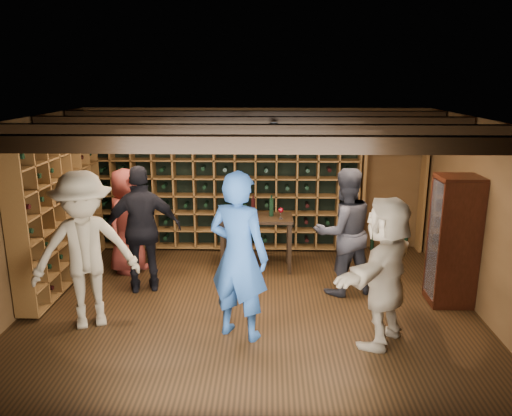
{
  "coord_description": "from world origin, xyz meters",
  "views": [
    {
      "loc": [
        0.24,
        -6.2,
        3.04
      ],
      "look_at": [
        0.07,
        0.2,
        1.33
      ],
      "focal_mm": 35.0,
      "sensor_mm": 36.0,
      "label": 1
    }
  ],
  "objects_px": {
    "guest_khaki": "(85,251)",
    "guest_beige": "(385,271)",
    "display_cabinet": "(453,244)",
    "man_grey_suit": "(344,232)",
    "guest_red_floral": "(128,221)",
    "tasting_table": "(256,223)",
    "guest_woman_black": "(143,230)",
    "man_blue_shirt": "(239,256)"
  },
  "relations": [
    {
      "from": "guest_khaki",
      "to": "guest_beige",
      "type": "height_order",
      "value": "guest_khaki"
    },
    {
      "from": "guest_beige",
      "to": "display_cabinet",
      "type": "bearing_deg",
      "value": 168.37
    },
    {
      "from": "man_grey_suit",
      "to": "guest_red_floral",
      "type": "distance_m",
      "value": 3.35
    },
    {
      "from": "man_grey_suit",
      "to": "tasting_table",
      "type": "height_order",
      "value": "man_grey_suit"
    },
    {
      "from": "display_cabinet",
      "to": "guest_khaki",
      "type": "relative_size",
      "value": 0.89
    },
    {
      "from": "man_grey_suit",
      "to": "guest_red_floral",
      "type": "relative_size",
      "value": 1.09
    },
    {
      "from": "guest_khaki",
      "to": "guest_beige",
      "type": "distance_m",
      "value": 3.57
    },
    {
      "from": "guest_red_floral",
      "to": "guest_woman_black",
      "type": "relative_size",
      "value": 0.91
    },
    {
      "from": "man_blue_shirt",
      "to": "guest_woman_black",
      "type": "bearing_deg",
      "value": -17.42
    },
    {
      "from": "guest_woman_black",
      "to": "guest_beige",
      "type": "xyz_separation_m",
      "value": [
        3.11,
        -1.38,
        -0.04
      ]
    },
    {
      "from": "man_grey_suit",
      "to": "guest_khaki",
      "type": "distance_m",
      "value": 3.45
    },
    {
      "from": "guest_red_floral",
      "to": "guest_beige",
      "type": "xyz_separation_m",
      "value": [
        3.54,
        -2.11,
        0.05
      ]
    },
    {
      "from": "guest_woman_black",
      "to": "guest_khaki",
      "type": "bearing_deg",
      "value": 52.46
    },
    {
      "from": "display_cabinet",
      "to": "man_grey_suit",
      "type": "height_order",
      "value": "man_grey_suit"
    },
    {
      "from": "guest_beige",
      "to": "guest_red_floral",
      "type": "bearing_deg",
      "value": -85.51
    },
    {
      "from": "guest_woman_black",
      "to": "guest_khaki",
      "type": "distance_m",
      "value": 1.14
    },
    {
      "from": "man_blue_shirt",
      "to": "guest_woman_black",
      "type": "height_order",
      "value": "man_blue_shirt"
    },
    {
      "from": "man_blue_shirt",
      "to": "tasting_table",
      "type": "xyz_separation_m",
      "value": [
        0.15,
        2.17,
        -0.24
      ]
    },
    {
      "from": "man_blue_shirt",
      "to": "guest_red_floral",
      "type": "relative_size",
      "value": 1.21
    },
    {
      "from": "display_cabinet",
      "to": "guest_red_floral",
      "type": "relative_size",
      "value": 1.05
    },
    {
      "from": "guest_red_floral",
      "to": "tasting_table",
      "type": "xyz_separation_m",
      "value": [
        2.01,
        0.15,
        -0.07
      ]
    },
    {
      "from": "man_blue_shirt",
      "to": "guest_beige",
      "type": "distance_m",
      "value": 1.68
    },
    {
      "from": "man_blue_shirt",
      "to": "tasting_table",
      "type": "height_order",
      "value": "man_blue_shirt"
    },
    {
      "from": "tasting_table",
      "to": "man_grey_suit",
      "type": "bearing_deg",
      "value": -35.68
    },
    {
      "from": "guest_red_floral",
      "to": "guest_khaki",
      "type": "bearing_deg",
      "value": -156.95
    },
    {
      "from": "guest_woman_black",
      "to": "guest_beige",
      "type": "distance_m",
      "value": 3.41
    },
    {
      "from": "display_cabinet",
      "to": "guest_woman_black",
      "type": "height_order",
      "value": "guest_woman_black"
    },
    {
      "from": "man_grey_suit",
      "to": "guest_khaki",
      "type": "height_order",
      "value": "guest_khaki"
    },
    {
      "from": "man_blue_shirt",
      "to": "guest_red_floral",
      "type": "distance_m",
      "value": 2.75
    },
    {
      "from": "man_grey_suit",
      "to": "guest_khaki",
      "type": "relative_size",
      "value": 0.93
    },
    {
      "from": "guest_beige",
      "to": "tasting_table",
      "type": "distance_m",
      "value": 2.74
    },
    {
      "from": "man_blue_shirt",
      "to": "display_cabinet",
      "type": "bearing_deg",
      "value": -136.9
    },
    {
      "from": "guest_red_floral",
      "to": "guest_woman_black",
      "type": "bearing_deg",
      "value": -126.3
    },
    {
      "from": "guest_red_floral",
      "to": "guest_woman_black",
      "type": "height_order",
      "value": "guest_woman_black"
    },
    {
      "from": "man_blue_shirt",
      "to": "tasting_table",
      "type": "relative_size",
      "value": 1.75
    },
    {
      "from": "tasting_table",
      "to": "guest_khaki",
      "type": "bearing_deg",
      "value": -136.8
    },
    {
      "from": "man_grey_suit",
      "to": "guest_woman_black",
      "type": "height_order",
      "value": "guest_woman_black"
    },
    {
      "from": "guest_beige",
      "to": "tasting_table",
      "type": "height_order",
      "value": "guest_beige"
    },
    {
      "from": "guest_khaki",
      "to": "tasting_table",
      "type": "distance_m",
      "value": 2.81
    },
    {
      "from": "man_grey_suit",
      "to": "guest_woman_black",
      "type": "relative_size",
      "value": 0.99
    },
    {
      "from": "guest_woman_black",
      "to": "guest_red_floral",
      "type": "bearing_deg",
      "value": -74.61
    },
    {
      "from": "guest_khaki",
      "to": "guest_beige",
      "type": "xyz_separation_m",
      "value": [
        3.56,
        -0.33,
        -0.1
      ]
    }
  ]
}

